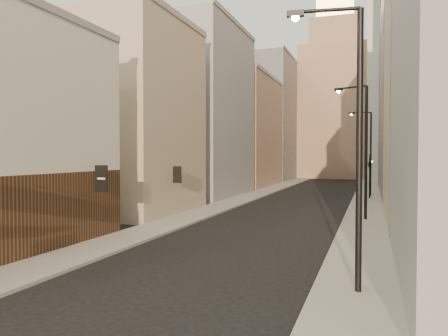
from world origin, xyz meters
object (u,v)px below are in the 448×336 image
at_px(white_tower, 390,80).
at_px(streetlamp_mid, 363,144).
at_px(traffic_light_right, 370,165).
at_px(streetlamp_far, 368,148).
at_px(streetlamp_near, 352,132).
at_px(clock_tower, 334,97).

bearing_deg(white_tower, streetlamp_mid, -94.13).
bearing_deg(traffic_light_right, streetlamp_far, -71.46).
relative_size(streetlamp_far, traffic_light_right, 2.00).
height_order(white_tower, traffic_light_right, white_tower).
bearing_deg(white_tower, traffic_light_right, -95.38).
bearing_deg(streetlamp_near, traffic_light_right, 81.62).
relative_size(streetlamp_mid, traffic_light_right, 2.02).
bearing_deg(streetlamp_near, streetlamp_mid, 82.33).
bearing_deg(streetlamp_far, streetlamp_mid, -92.23).
bearing_deg(streetlamp_far, clock_tower, 98.11).
distance_m(streetlamp_far, traffic_light_right, 3.96).
bearing_deg(traffic_light_right, white_tower, -79.98).
bearing_deg(streetlamp_mid, white_tower, 107.14).
xyz_separation_m(clock_tower, traffic_light_right, (7.78, -48.19, -13.83)).
height_order(streetlamp_near, traffic_light_right, streetlamp_near).
distance_m(clock_tower, white_tower, 17.83).
distance_m(streetlamp_mid, traffic_light_right, 16.68).
height_order(clock_tower, white_tower, clock_tower).
height_order(streetlamp_far, traffic_light_right, streetlamp_far).
xyz_separation_m(clock_tower, streetlamp_near, (7.33, -83.04, -11.92)).
relative_size(streetlamp_near, traffic_light_right, 2.00).
relative_size(streetlamp_near, streetlamp_far, 1.00).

